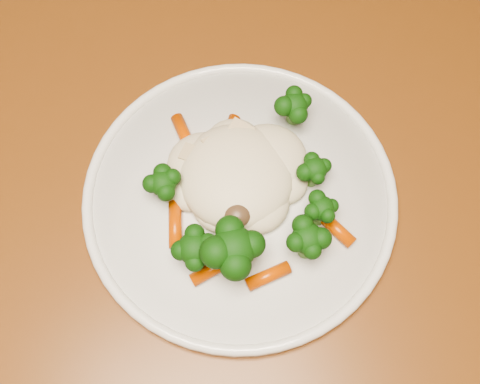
{
  "coord_description": "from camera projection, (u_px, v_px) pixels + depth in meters",
  "views": [
    {
      "loc": [
        0.18,
        -0.11,
        1.28
      ],
      "look_at": [
        0.23,
        0.1,
        0.77
      ],
      "focal_mm": 45.0,
      "sensor_mm": 36.0,
      "label": 1
    }
  ],
  "objects": [
    {
      "name": "plate",
      "position": [
        240.0,
        198.0,
        0.57
      ],
      "size": [
        0.29,
        0.29,
        0.01
      ],
      "primitive_type": "cylinder",
      "color": "white",
      "rests_on": "dining_table"
    },
    {
      "name": "dining_table",
      "position": [
        164.0,
        252.0,
        0.66
      ],
      "size": [
        1.29,
        1.05,
        0.75
      ],
      "rotation": [
        0.0,
        0.0,
        0.32
      ],
      "color": "brown",
      "rests_on": "ground"
    },
    {
      "name": "meal",
      "position": [
        243.0,
        192.0,
        0.54
      ],
      "size": [
        0.18,
        0.19,
        0.05
      ],
      "color": "beige",
      "rests_on": "plate"
    }
  ]
}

